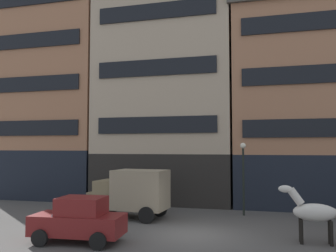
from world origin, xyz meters
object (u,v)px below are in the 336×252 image
(streetlamp_curbside, at_px, (243,168))
(sedan_light, at_px, (79,220))
(draft_horse, at_px, (312,212))
(delivery_truck_near, at_px, (131,192))

(streetlamp_curbside, bearing_deg, sedan_light, -129.73)
(sedan_light, bearing_deg, draft_horse, 13.37)
(draft_horse, height_order, streetlamp_curbside, streetlamp_curbside)
(draft_horse, bearing_deg, sedan_light, -166.63)
(draft_horse, distance_m, sedan_light, 9.44)
(delivery_truck_near, bearing_deg, draft_horse, -18.61)
(draft_horse, distance_m, streetlamp_curbside, 6.25)
(sedan_light, relative_size, streetlamp_curbside, 0.92)
(delivery_truck_near, relative_size, streetlamp_curbside, 1.09)
(draft_horse, bearing_deg, delivery_truck_near, 161.39)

